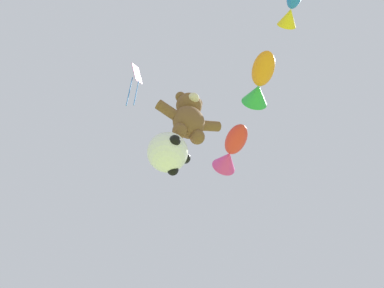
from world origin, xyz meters
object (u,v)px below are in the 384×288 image
Objects in this scene: fish_kite_crimson at (231,150)px; diamond_kite at (136,78)px; fish_kite_tangerine at (260,82)px; soccer_ball_kite at (168,152)px; fish_kite_cobalt at (292,5)px; teddy_bear_kite at (189,117)px.

diamond_kite is at bearing -168.18° from fish_kite_crimson.
soccer_ball_kite is at bearing 159.87° from fish_kite_tangerine.
soccer_ball_kite is 5.04m from fish_kite_tangerine.
fish_kite_cobalt is (-0.85, -5.55, 0.46)m from fish_kite_crimson.
teddy_bear_kite is 0.97× the size of fish_kite_tangerine.
soccer_ball_kite is (-0.51, 0.17, -1.70)m from teddy_bear_kite.
fish_kite_tangerine reaches higher than teddy_bear_kite.
fish_kite_tangerine is at bearing -20.50° from teddy_bear_kite.
fish_kite_cobalt reaches higher than teddy_bear_kite.
teddy_bear_kite is at bearing 117.59° from fish_kite_cobalt.
fish_kite_tangerine is at bearing -97.72° from fish_kite_crimson.
diamond_kite is at bearing 145.58° from teddy_bear_kite.
fish_kite_tangerine is 0.76× the size of diamond_kite.
teddy_bear_kite is 1.78m from soccer_ball_kite.
soccer_ball_kite is at bearing -40.19° from diamond_kite.
teddy_bear_kite is at bearing 159.50° from fish_kite_tangerine.
diamond_kite reaches higher than teddy_bear_kite.
fish_kite_cobalt is at bearing -98.66° from fish_kite_crimson.
diamond_kite reaches higher than fish_kite_cobalt.
soccer_ball_kite is at bearing 122.45° from fish_kite_cobalt.
fish_kite_crimson is at bearing 30.02° from soccer_ball_kite.
soccer_ball_kite is 0.52× the size of fish_kite_crimson.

